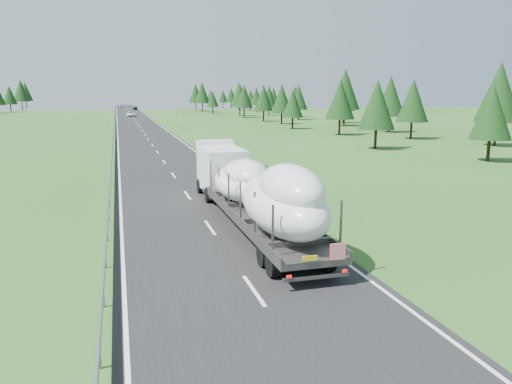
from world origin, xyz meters
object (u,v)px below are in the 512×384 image
object	(u,v)px
boat_truck	(253,187)
distant_van	(131,114)
distant_car_dark	(135,108)
distant_car_blue	(120,106)
highway_sign	(181,121)

from	to	relation	value
boat_truck	distant_van	size ratio (longest dim) A/B	3.71
distant_car_dark	distant_car_blue	xyz separation A→B (m)	(-5.84, 35.12, -0.15)
distant_car_dark	distant_car_blue	world-z (taller)	distant_car_dark
boat_truck	distant_van	world-z (taller)	boat_truck
distant_van	distant_car_blue	size ratio (longest dim) A/B	1.41
highway_sign	distant_car_blue	xyz separation A→B (m)	(-9.91, 159.28, -1.17)
highway_sign	distant_van	xyz separation A→B (m)	(-7.72, 61.32, -1.05)
highway_sign	boat_truck	world-z (taller)	boat_truck
highway_sign	distant_car_dark	xyz separation A→B (m)	(-4.06, 124.16, -1.02)
distant_van	distant_car_dark	size ratio (longest dim) A/B	1.17
highway_sign	boat_truck	size ratio (longest dim) A/B	0.13
distant_car_dark	distant_car_blue	size ratio (longest dim) A/B	1.20
boat_truck	distant_van	bearing A→B (deg)	91.19
distant_van	distant_car_blue	world-z (taller)	distant_van
distant_car_blue	distant_van	bearing A→B (deg)	-85.15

